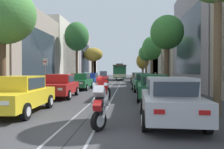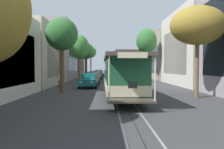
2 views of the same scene
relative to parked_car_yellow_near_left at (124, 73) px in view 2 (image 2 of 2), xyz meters
The scene contains 26 objects.
ground_plane 21.04m from the parked_car_yellow_near_left, 81.53° to the left, with size 160.00×160.00×0.00m, color #38383A.
trolley_track_rails 24.93m from the parked_car_yellow_near_left, 82.86° to the left, with size 1.14×67.32×0.01m.
building_facade_left 24.77m from the parked_car_yellow_near_left, 106.51° to the left, with size 5.71×59.02×10.62m.
building_facade_right 27.21m from the parked_car_yellow_near_left, 61.64° to the left, with size 5.53×59.02×10.11m.
parked_car_yellow_near_left is the anchor object (origin of this frame).
parked_car_red_second_left 5.53m from the parked_car_yellow_near_left, 89.44° to the left, with size 2.15×4.42×1.58m.
parked_car_green_mid_left 11.86m from the parked_car_yellow_near_left, 89.65° to the left, with size 2.04×4.38×1.58m.
parked_car_blue_fourth_left 17.43m from the parked_car_yellow_near_left, 89.72° to the left, with size 2.12×4.41×1.58m.
parked_car_silver_near_right 6.20m from the parked_car_yellow_near_left, 11.67° to the right, with size 2.13×4.42×1.58m.
parked_car_green_second_right 7.68m from the parked_car_yellow_near_left, 36.28° to the left, with size 2.13×4.42×1.58m.
parked_car_green_mid_right 12.17m from the parked_car_yellow_near_left, 60.00° to the left, with size 2.14×4.42×1.58m.
parked_car_teal_fourth_right 17.04m from the parked_car_yellow_near_left, 68.65° to the left, with size 2.12×4.41×1.58m.
parked_car_brown_fifth_right 22.79m from the parked_car_yellow_near_left, 74.42° to the left, with size 2.07×4.39×1.58m.
parked_car_teal_sixth_right 28.38m from the parked_car_yellow_near_left, 77.42° to the left, with size 2.09×4.40×1.58m.
street_tree_kerb_left_near 5.29m from the parked_car_yellow_near_left, 132.13° to the left, with size 3.74×3.35×6.57m.
street_tree_kerb_left_second 19.80m from the parked_car_yellow_near_left, 95.85° to the left, with size 3.17×3.25×8.19m.
street_tree_kerb_left_mid 35.70m from the parked_car_yellow_near_left, 93.87° to the left, with size 3.95×3.24×6.66m.
street_tree_kerb_right_near 9.76m from the parked_car_yellow_near_left, ahead, with size 2.71×2.91×7.52m.
street_tree_kerb_right_second 14.77m from the parked_car_yellow_near_left, 54.03° to the left, with size 3.04×3.17×6.95m.
street_tree_kerb_right_mid 23.84m from the parked_car_yellow_near_left, 69.89° to the left, with size 2.75×2.66×6.74m.
street_tree_kerb_right_fourth 33.39m from the parked_car_yellow_near_left, 75.73° to the left, with size 2.82×2.36×6.59m.
cable_car_trolley 35.60m from the parked_car_yellow_near_left, 85.01° to the left, with size 2.81×9.17×3.28m.
motorcycle_with_rider 4.32m from the parked_car_yellow_near_left, 28.84° to the right, with size 0.51×1.86×1.79m.
pedestrian_on_left_pavement 3.24m from the parked_car_yellow_near_left, behind, with size 0.55×0.42×1.72m.
pedestrian_on_right_pavement 29.38m from the parked_car_yellow_near_left, 71.39° to the left, with size 0.55×0.24×1.58m.
street_sign_post 7.24m from the parked_car_yellow_near_left, 102.71° to the left, with size 0.36×0.07×2.80m.
Camera 2 is at (1.08, 52.55, 2.25)m, focal length 31.66 mm.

